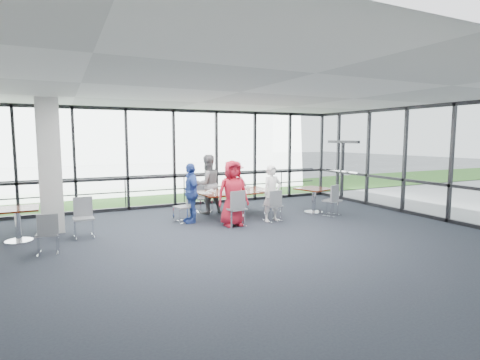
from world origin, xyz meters
name	(u,v)px	position (x,y,z in m)	size (l,w,h in m)	color
floor	(240,245)	(0.00, 0.00, -0.01)	(12.00, 10.00, 0.02)	#1E222C
ceiling	(240,92)	(0.00, 0.00, 3.20)	(12.00, 10.00, 0.04)	white
curtain_wall_back	(174,158)	(0.00, 5.00, 1.60)	(12.00, 0.10, 3.20)	white
curtain_wall_right	(434,162)	(6.00, 0.00, 1.60)	(0.10, 10.00, 3.20)	white
exit_door	(342,171)	(6.00, 3.75, 1.05)	(0.12, 1.60, 2.10)	black
structural_column	(50,166)	(-3.60, 3.00, 1.60)	(0.50, 0.50, 3.20)	white
apron	(144,189)	(0.00, 10.00, -0.02)	(80.00, 70.00, 0.02)	slate
grass_strip	(154,194)	(0.00, 8.00, 0.01)	(80.00, 5.00, 0.01)	#2A5F24
hangar_main	(139,130)	(4.00, 32.00, 3.00)	(24.00, 10.00, 6.00)	silver
guard_rail	(170,189)	(0.00, 5.60, 0.50)	(0.06, 0.06, 12.00)	#2D2D33
main_table	(235,195)	(1.12, 2.63, 0.64)	(2.26, 1.36, 0.75)	#391709
side_table_left	(17,213)	(-4.28, 2.34, 0.63)	(0.88, 0.88, 0.75)	#391709
side_table_right	(314,192)	(3.52, 2.14, 0.64)	(1.10, 1.10, 0.75)	#391709
diner_near_left	(233,193)	(0.59, 1.67, 0.85)	(0.83, 0.54, 1.70)	red
diner_near_right	(272,193)	(1.77, 1.67, 0.77)	(0.56, 0.41, 1.54)	white
diner_far_left	(207,184)	(0.57, 3.44, 0.89)	(0.86, 0.53, 1.77)	slate
diner_far_right	(235,186)	(1.53, 3.56, 0.77)	(1.00, 0.52, 1.55)	pink
diner_end	(191,193)	(-0.26, 2.51, 0.80)	(0.94, 0.51, 1.60)	#3250A9
chair_main_nl	(236,209)	(0.62, 1.56, 0.46)	(0.45, 0.45, 0.92)	gray
chair_main_nr	(273,206)	(1.79, 1.66, 0.42)	(0.41, 0.41, 0.85)	gray
chair_main_fl	(203,198)	(0.51, 3.67, 0.42)	(0.41, 0.41, 0.85)	gray
chair_main_fr	(236,195)	(1.64, 3.71, 0.44)	(0.43, 0.43, 0.87)	gray
chair_main_end	(183,207)	(-0.45, 2.59, 0.42)	(0.42, 0.42, 0.85)	gray
chair_spare_la	(48,234)	(-3.67, 1.10, 0.40)	(0.39, 0.39, 0.80)	gray
chair_spare_lb	(84,218)	(-2.96, 2.09, 0.44)	(0.43, 0.43, 0.89)	gray
chair_spare_r	(332,201)	(3.70, 1.50, 0.45)	(0.44, 0.44, 0.91)	gray
plate_nl	(224,194)	(0.58, 2.24, 0.76)	(0.24, 0.24, 0.01)	white
plate_nr	(261,191)	(1.76, 2.29, 0.76)	(0.24, 0.24, 0.01)	white
plate_fl	(212,191)	(0.50, 2.92, 0.76)	(0.27, 0.27, 0.01)	white
plate_fr	(246,188)	(1.67, 3.08, 0.76)	(0.27, 0.27, 0.01)	white
plate_end	(207,193)	(0.21, 2.52, 0.76)	(0.26, 0.26, 0.01)	white
tumbler_a	(232,191)	(0.86, 2.30, 0.82)	(0.07, 0.07, 0.14)	white
tumbler_b	(248,189)	(1.44, 2.44, 0.83)	(0.08, 0.08, 0.15)	white
tumbler_c	(234,187)	(1.19, 2.89, 0.82)	(0.07, 0.07, 0.14)	white
tumbler_d	(215,191)	(0.40, 2.41, 0.81)	(0.06, 0.06, 0.13)	white
menu_a	(239,194)	(0.99, 2.13, 0.75)	(0.28, 0.20, 0.00)	silver
menu_b	(267,190)	(2.02, 2.39, 0.75)	(0.30, 0.21, 0.00)	silver
menu_c	(233,189)	(1.23, 3.03, 0.75)	(0.30, 0.21, 0.00)	silver
condiment_caddy	(237,190)	(1.18, 2.64, 0.77)	(0.10, 0.07, 0.04)	black
ketchup_bottle	(235,188)	(1.13, 2.70, 0.84)	(0.06, 0.06, 0.18)	#AF1D17
green_bottle	(236,188)	(1.15, 2.63, 0.85)	(0.05, 0.05, 0.20)	#237131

